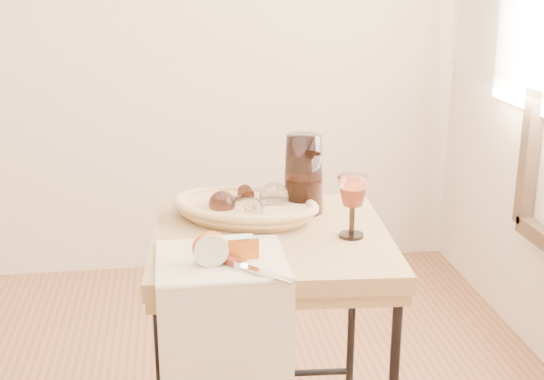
{
  "coord_description": "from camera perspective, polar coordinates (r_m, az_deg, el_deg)",
  "views": [
    {
      "loc": [
        0.46,
        -1.53,
        1.44
      ],
      "look_at": [
        0.7,
        0.18,
        0.89
      ],
      "focal_mm": 47.77,
      "sensor_mm": 36.0,
      "label": 1
    }
  ],
  "objects": [
    {
      "name": "tea_towel",
      "position": [
        1.7,
        -4.02,
        -5.5
      ],
      "size": [
        0.3,
        0.27,
        0.01
      ],
      "primitive_type": "cube",
      "rotation": [
        0.0,
        0.0,
        0.01
      ],
      "color": "white",
      "rests_on": "side_table"
    },
    {
      "name": "bread_basket",
      "position": [
        1.96,
        -2.15,
        -1.57
      ],
      "size": [
        0.43,
        0.37,
        0.05
      ],
      "primitive_type": null,
      "rotation": [
        0.0,
        0.0,
        -0.43
      ],
      "color": "#A9774A",
      "rests_on": "side_table"
    },
    {
      "name": "goblet_lying_b",
      "position": [
        1.94,
        -0.53,
        -0.9
      ],
      "size": [
        0.15,
        0.15,
        0.08
      ],
      "primitive_type": null,
      "rotation": [
        0.0,
        0.0,
        0.89
      ],
      "color": "white",
      "rests_on": "bread_basket"
    },
    {
      "name": "wine_goblet",
      "position": [
        1.82,
        6.35,
        -1.32
      ],
      "size": [
        0.09,
        0.09,
        0.16
      ],
      "primitive_type": null,
      "rotation": [
        0.0,
        0.0,
        -0.23
      ],
      "color": "white",
      "rests_on": "side_table"
    },
    {
      "name": "goblet_lying_a",
      "position": [
        1.97,
        -3.14,
        -0.78
      ],
      "size": [
        0.13,
        0.14,
        0.07
      ],
      "primitive_type": null,
      "rotation": [
        0.0,
        0.0,
        3.96
      ],
      "color": "#45251F",
      "rests_on": "bread_basket"
    },
    {
      "name": "apple_half",
      "position": [
        1.65,
        -4.88,
        -4.55
      ],
      "size": [
        0.09,
        0.05,
        0.08
      ],
      "primitive_type": "ellipsoid",
      "rotation": [
        0.0,
        0.0,
        0.04
      ],
      "color": "red",
      "rests_on": "tea_towel"
    },
    {
      "name": "side_table",
      "position": [
        2.04,
        -0.08,
        -13.48
      ],
      "size": [
        0.64,
        0.64,
        0.77
      ],
      "primitive_type": null,
      "rotation": [
        0.0,
        0.0,
        -0.07
      ],
      "color": "brown",
      "rests_on": "floor"
    },
    {
      "name": "table_knife",
      "position": [
        1.63,
        -2.23,
        -5.89
      ],
      "size": [
        0.19,
        0.2,
        0.02
      ],
      "primitive_type": null,
      "rotation": [
        0.0,
        0.0,
        -0.8
      ],
      "color": "silver",
      "rests_on": "tea_towel"
    },
    {
      "name": "apple_wedge",
      "position": [
        1.69,
        -2.7,
        -4.52
      ],
      "size": [
        0.08,
        0.04,
        0.05
      ],
      "primitive_type": "cube",
      "rotation": [
        0.0,
        0.0,
        0.05
      ],
      "color": "beige",
      "rests_on": "tea_towel"
    },
    {
      "name": "pitcher",
      "position": [
        1.99,
        2.49,
        1.29
      ],
      "size": [
        0.23,
        0.27,
        0.26
      ],
      "primitive_type": null,
      "rotation": [
        0.0,
        0.0,
        -0.37
      ],
      "color": "black",
      "rests_on": "side_table"
    }
  ]
}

